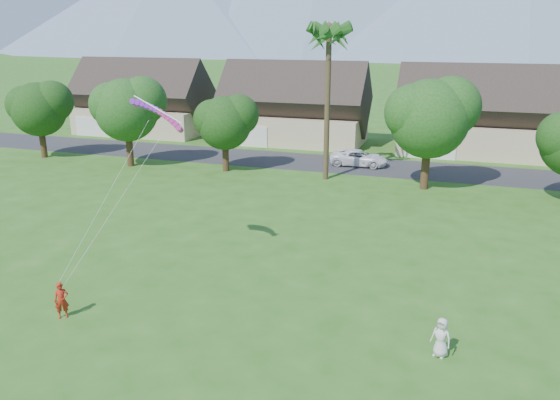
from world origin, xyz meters
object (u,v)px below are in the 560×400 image
at_px(watcher, 441,337).
at_px(parked_car, 359,158).
at_px(parafoil_kite, 160,112).
at_px(kite_flyer, 62,300).

bearing_deg(watcher, parked_car, 128.66).
height_order(watcher, parafoil_kite, parafoil_kite).
bearing_deg(parked_car, kite_flyer, 166.23).
height_order(watcher, parked_car, watcher).
bearing_deg(parked_car, watcher, -165.12).
bearing_deg(watcher, kite_flyer, -149.91).
bearing_deg(watcher, parafoil_kite, -173.69).
xyz_separation_m(kite_flyer, parafoil_kite, (1.78, 6.06, 7.28)).
relative_size(watcher, parafoil_kite, 0.56).
bearing_deg(parafoil_kite, watcher, -27.81).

